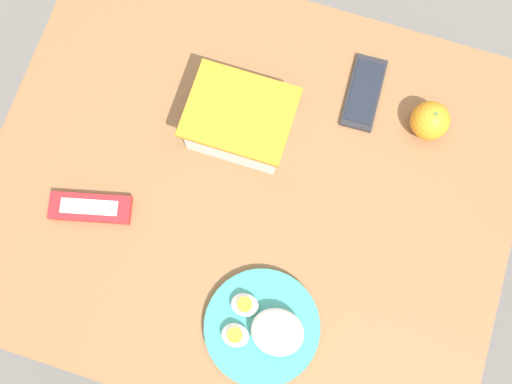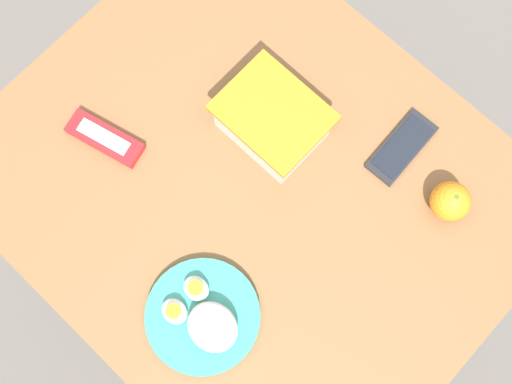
% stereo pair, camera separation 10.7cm
% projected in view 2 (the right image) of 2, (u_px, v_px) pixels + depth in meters
% --- Properties ---
extents(ground_plane, '(10.00, 10.00, 0.00)m').
position_uv_depth(ground_plane, '(254.00, 245.00, 1.86)').
color(ground_plane, '#66605B').
extents(table, '(0.96, 0.80, 0.78)m').
position_uv_depth(table, '(253.00, 201.00, 1.22)').
color(table, brown).
rests_on(table, ground_plane).
extents(food_container, '(0.19, 0.15, 0.10)m').
position_uv_depth(food_container, '(273.00, 122.00, 1.09)').
color(food_container, white).
rests_on(food_container, table).
extents(orange_fruit, '(0.07, 0.07, 0.07)m').
position_uv_depth(orange_fruit, '(450.00, 201.00, 1.06)').
color(orange_fruit, orange).
rests_on(orange_fruit, table).
extents(rice_plate, '(0.20, 0.20, 0.07)m').
position_uv_depth(rice_plate, '(204.00, 318.00, 1.03)').
color(rice_plate, teal).
rests_on(rice_plate, table).
extents(candy_bar, '(0.15, 0.08, 0.02)m').
position_uv_depth(candy_bar, '(105.00, 138.00, 1.11)').
color(candy_bar, red).
rests_on(candy_bar, table).
extents(cell_phone, '(0.07, 0.15, 0.01)m').
position_uv_depth(cell_phone, '(402.00, 147.00, 1.11)').
color(cell_phone, '#232328').
rests_on(cell_phone, table).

